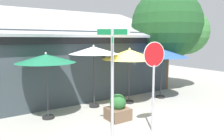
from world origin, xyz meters
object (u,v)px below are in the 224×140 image
at_px(street_sign_post, 112,72).
at_px(patio_umbrella_royal_blue_far_right, 162,53).
at_px(patio_umbrella_ivory_center, 94,51).
at_px(shade_tree, 171,26).
at_px(patio_umbrella_forest_green_left, 46,59).
at_px(sidewalk_planter, 118,108).
at_px(patio_umbrella_mustard_right, 129,55).
at_px(stop_sign, 154,70).

distance_m(street_sign_post, patio_umbrella_royal_blue_far_right, 4.97).
distance_m(patio_umbrella_ivory_center, patio_umbrella_royal_blue_far_right, 3.50).
relative_size(patio_umbrella_ivory_center, shade_tree, 0.47).
bearing_deg(patio_umbrella_forest_green_left, patio_umbrella_royal_blue_far_right, -2.60).
bearing_deg(patio_umbrella_ivory_center, sidewalk_planter, -90.42).
height_order(patio_umbrella_mustard_right, sidewalk_planter, patio_umbrella_mustard_right).
xyz_separation_m(street_sign_post, patio_umbrella_mustard_right, (2.55, 2.47, 0.27)).
bearing_deg(stop_sign, patio_umbrella_mustard_right, 65.89).
xyz_separation_m(patio_umbrella_royal_blue_far_right, sidewalk_planter, (-3.47, -1.25, -1.80)).
bearing_deg(sidewalk_planter, street_sign_post, -131.49).
distance_m(stop_sign, shade_tree, 6.59).
bearing_deg(sidewalk_planter, patio_umbrella_mustard_right, 41.26).
bearing_deg(sidewalk_planter, stop_sign, -76.01).
relative_size(patio_umbrella_ivory_center, patio_umbrella_mustard_right, 1.06).
bearing_deg(patio_umbrella_mustard_right, shade_tree, 15.56).
xyz_separation_m(patio_umbrella_royal_blue_far_right, shade_tree, (1.94, 1.23, 1.41)).
height_order(patio_umbrella_ivory_center, sidewalk_planter, patio_umbrella_ivory_center).
xyz_separation_m(street_sign_post, patio_umbrella_forest_green_left, (-1.14, 2.55, 0.24)).
bearing_deg(stop_sign, patio_umbrella_ivory_center, 96.04).
relative_size(street_sign_post, shade_tree, 0.56).
relative_size(patio_umbrella_ivory_center, patio_umbrella_royal_blue_far_right, 1.07).
bearing_deg(patio_umbrella_forest_green_left, sidewalk_planter, -35.96).
xyz_separation_m(stop_sign, sidewalk_planter, (-0.35, 1.41, -1.56)).
bearing_deg(shade_tree, sidewalk_planter, -155.41).
relative_size(patio_umbrella_forest_green_left, patio_umbrella_royal_blue_far_right, 0.98).
distance_m(street_sign_post, patio_umbrella_forest_green_left, 2.80).
xyz_separation_m(patio_umbrella_ivory_center, patio_umbrella_royal_blue_far_right, (3.46, -0.54, -0.19)).
distance_m(patio_umbrella_royal_blue_far_right, shade_tree, 2.69).
relative_size(shade_tree, sidewalk_planter, 6.08).
relative_size(street_sign_post, stop_sign, 1.13).
distance_m(street_sign_post, shade_tree, 7.44).
bearing_deg(stop_sign, street_sign_post, 164.21).
distance_m(patio_umbrella_ivory_center, shade_tree, 5.57).
bearing_deg(patio_umbrella_forest_green_left, street_sign_post, -65.88).
relative_size(stop_sign, patio_umbrella_mustard_right, 1.12).
height_order(stop_sign, patio_umbrella_royal_blue_far_right, stop_sign).
bearing_deg(patio_umbrella_mustard_right, patio_umbrella_ivory_center, 167.10).
bearing_deg(stop_sign, shade_tree, 37.54).
bearing_deg(street_sign_post, patio_umbrella_forest_green_left, 114.12).
bearing_deg(patio_umbrella_forest_green_left, shade_tree, 7.42).
distance_m(street_sign_post, patio_umbrella_mustard_right, 3.56).
bearing_deg(patio_umbrella_mustard_right, patio_umbrella_forest_green_left, 178.74).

